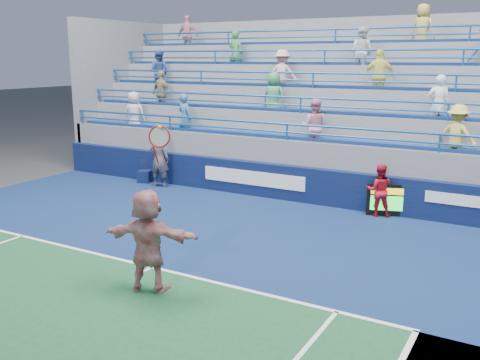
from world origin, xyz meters
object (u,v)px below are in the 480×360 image
Objects in this scene: tennis_player at (148,240)px; line_judge at (159,159)px; judge_chair at (145,175)px; ball_girl at (379,190)px; serve_speed_board at (391,200)px.

tennis_player reaches higher than line_judge.
tennis_player reaches higher than judge_chair.
judge_chair is 8.38m from ball_girl.
tennis_player reaches higher than serve_speed_board.
serve_speed_board is 0.87× the size of ball_girl.
serve_speed_board is at bearing 0.96° from judge_chair.
tennis_player is 1.65× the size of line_judge.
serve_speed_board is at bearing -173.80° from ball_girl.
judge_chair is at bearing -29.79° from line_judge.
line_judge is 7.52m from ball_girl.
ball_girl is at bearing 0.02° from judge_chair.
tennis_player is at bearing -110.71° from serve_speed_board.
ball_girl reaches higher than serve_speed_board.
line_judge reaches higher than judge_chair.
line_judge is at bearing -177.12° from serve_speed_board.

